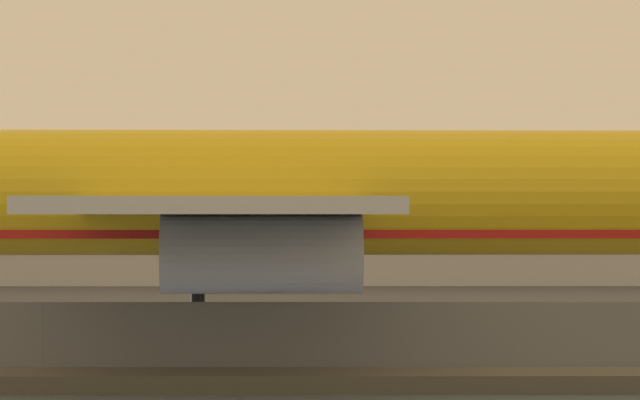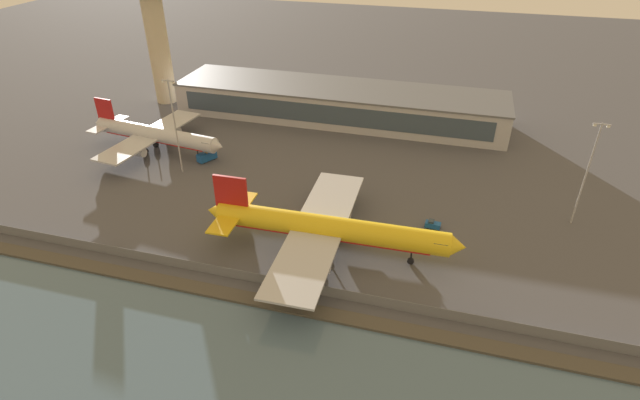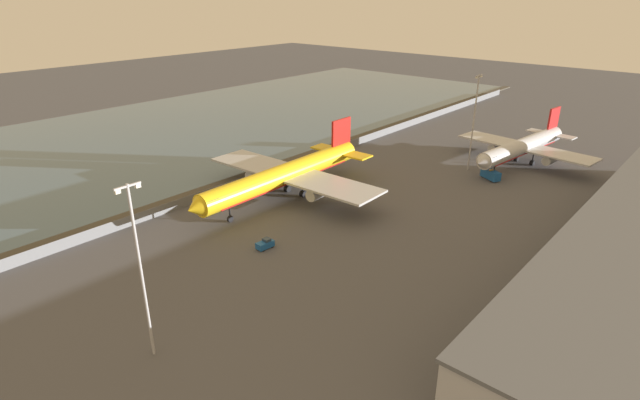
% 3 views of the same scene
% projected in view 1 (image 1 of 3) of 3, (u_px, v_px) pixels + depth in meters
% --- Properties ---
extents(ground_plane, '(500.00, 500.00, 0.00)m').
position_uv_depth(ground_plane, '(99.00, 340.00, 71.61)').
color(ground_plane, '#4C4C51').
extents(shoreline_seawall, '(320.00, 3.00, 0.50)m').
position_uv_depth(shoreline_seawall, '(19.00, 381.00, 51.12)').
color(shoreline_seawall, '#474238').
rests_on(shoreline_seawall, ground).
extents(perimeter_fence, '(280.00, 0.10, 2.20)m').
position_uv_depth(perimeter_fence, '(42.00, 339.00, 55.62)').
color(perimeter_fence, slate).
rests_on(perimeter_fence, ground).
extents(cargo_jet_yellow, '(51.15, 43.96, 14.21)m').
position_uv_depth(cargo_jet_yellow, '(263.00, 198.00, 68.49)').
color(cargo_jet_yellow, yellow).
rests_on(cargo_jet_yellow, ground).
extents(terminal_building, '(101.44, 22.25, 9.95)m').
position_uv_depth(terminal_building, '(86.00, 212.00, 135.60)').
color(terminal_building, '#B2B2B7').
rests_on(terminal_building, ground).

